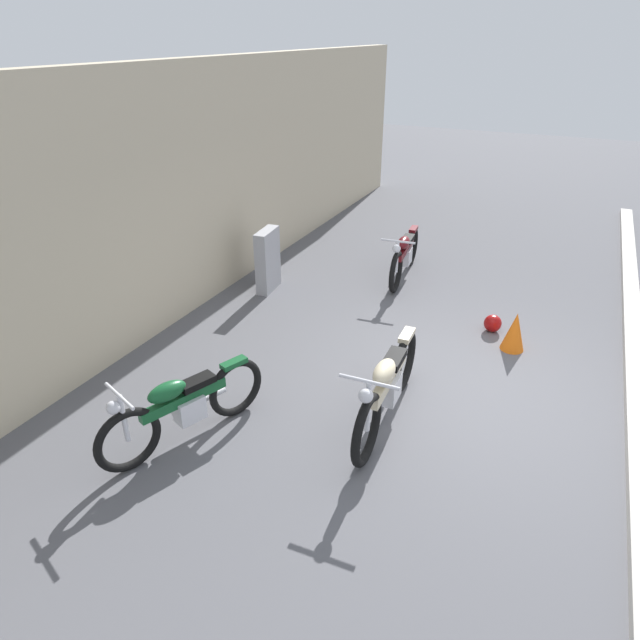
% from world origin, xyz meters
% --- Properties ---
extents(ground_plane, '(40.00, 40.00, 0.00)m').
position_xyz_m(ground_plane, '(0.00, 0.00, 0.00)').
color(ground_plane, '#56565B').
extents(building_wall, '(18.00, 0.30, 3.58)m').
position_xyz_m(building_wall, '(0.00, 4.51, 1.79)').
color(building_wall, beige).
rests_on(building_wall, ground_plane).
extents(curb_strip, '(18.00, 0.24, 0.12)m').
position_xyz_m(curb_strip, '(0.00, -1.86, 0.06)').
color(curb_strip, '#B7B2A8').
rests_on(curb_strip, ground_plane).
extents(stone_marker, '(0.62, 0.26, 1.04)m').
position_xyz_m(stone_marker, '(1.59, 3.69, 0.52)').
color(stone_marker, '#9E9EA3').
rests_on(stone_marker, ground_plane).
extents(helmet, '(0.25, 0.25, 0.25)m').
position_xyz_m(helmet, '(1.69, 0.00, 0.13)').
color(helmet, maroon).
rests_on(helmet, ground_plane).
extents(traffic_cone, '(0.32, 0.32, 0.55)m').
position_xyz_m(traffic_cone, '(1.29, -0.34, 0.28)').
color(traffic_cone, orange).
rests_on(traffic_cone, ground_plane).
extents(motorcycle_green, '(1.89, 0.89, 0.89)m').
position_xyz_m(motorcycle_green, '(-2.17, 2.53, 0.43)').
color(motorcycle_green, black).
rests_on(motorcycle_green, ground_plane).
extents(motorcycle_maroon, '(2.02, 0.56, 0.91)m').
position_xyz_m(motorcycle_maroon, '(3.04, 1.79, 0.44)').
color(motorcycle_maroon, black).
rests_on(motorcycle_maroon, ground_plane).
extents(motorcycle_cream, '(2.17, 0.61, 0.97)m').
position_xyz_m(motorcycle_cream, '(-0.97, 0.71, 0.47)').
color(motorcycle_cream, black).
rests_on(motorcycle_cream, ground_plane).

